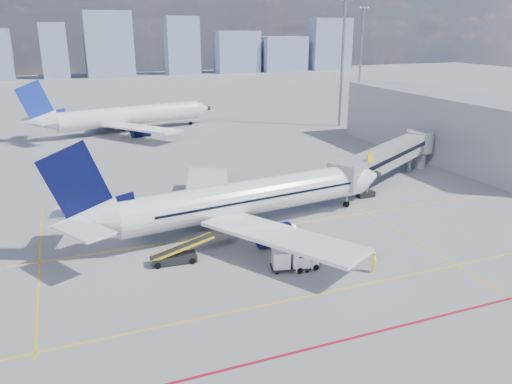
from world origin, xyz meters
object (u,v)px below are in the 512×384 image
(cargo_dolly, at_px, (291,259))
(belt_loader, at_px, (175,257))
(baggage_tug, at_px, (304,262))
(main_aircraft, at_px, (238,200))
(ramp_worker, at_px, (374,262))
(second_aircraft, at_px, (123,117))

(cargo_dolly, distance_m, belt_loader, 10.17)
(baggage_tug, bearing_deg, cargo_dolly, 159.82)
(main_aircraft, xyz_separation_m, belt_loader, (-7.70, -5.19, -2.62))
(baggage_tug, xyz_separation_m, ramp_worker, (5.32, -2.63, 0.23))
(cargo_dolly, distance_m, ramp_worker, 7.05)
(second_aircraft, bearing_deg, belt_loader, -106.20)
(ramp_worker, bearing_deg, cargo_dolly, 96.81)
(main_aircraft, distance_m, baggage_tug, 11.00)
(main_aircraft, distance_m, cargo_dolly, 10.43)
(main_aircraft, xyz_separation_m, ramp_worker, (7.57, -13.10, -2.28))
(baggage_tug, distance_m, cargo_dolly, 1.16)
(second_aircraft, height_order, cargo_dolly, second_aircraft)
(main_aircraft, bearing_deg, belt_loader, -153.39)
(baggage_tug, distance_m, belt_loader, 11.26)
(second_aircraft, xyz_separation_m, ramp_worker, (11.87, -68.54, -2.28))
(main_aircraft, relative_size, baggage_tug, 16.78)
(belt_loader, xyz_separation_m, ramp_worker, (15.27, -7.91, 0.34))
(belt_loader, bearing_deg, second_aircraft, 90.39)
(main_aircraft, height_order, belt_loader, main_aircraft)
(baggage_tug, bearing_deg, main_aircraft, 99.63)
(cargo_dolly, bearing_deg, second_aircraft, 108.76)
(second_aircraft, relative_size, ramp_worker, 20.20)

